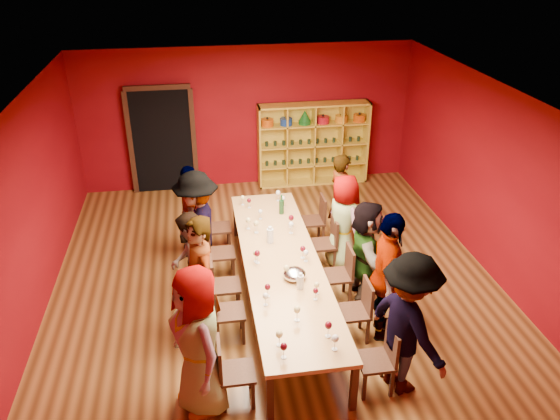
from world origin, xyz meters
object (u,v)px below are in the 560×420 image
object	(u,v)px
person_left_4	(192,210)
chair_person_right_3	(327,240)
chair_person_left_1	(223,309)
person_left_2	(191,266)
wine_bottle	(282,206)
chair_person_left_2	(220,283)
tasting_table	(282,264)
chair_person_left_3	(217,250)
person_right_2	(366,252)
chair_person_right_0	(382,356)
person_left_3	(198,228)
person_right_4	(341,199)
person_right_1	(387,277)
person_right_3	(344,222)
chair_person_right_1	(359,307)
chair_person_left_0	(230,369)
person_left_0	(198,342)
chair_person_right_2	(342,271)
chair_person_left_4	(214,225)
person_right_0	(408,325)
spittoon_bowl	(295,274)
shelving_unit	(313,140)
person_left_1	(200,283)

from	to	relation	value
person_left_4	chair_person_right_3	size ratio (longest dim) A/B	1.83
chair_person_left_1	person_left_4	size ratio (longest dim) A/B	0.55
person_left_2	wine_bottle	world-z (taller)	person_left_2
chair_person_left_2	chair_person_left_1	bearing A→B (deg)	-90.00
chair_person_left_2	tasting_table	bearing A→B (deg)	2.76
tasting_table	chair_person_left_3	distance (m)	1.27
chair_person_left_2	person_left_4	distance (m)	1.82
chair_person_left_3	person_right_2	bearing A→B (deg)	-22.80
chair_person_left_3	chair_person_right_0	world-z (taller)	same
person_left_3	person_right_4	world-z (taller)	person_left_3
person_left_3	person_right_1	distance (m)	3.03
chair_person_left_1	person_right_4	world-z (taller)	person_right_4
chair_person_right_3	person_right_3	bearing A→B (deg)	0.00
person_left_3	person_right_3	world-z (taller)	person_left_3
chair_person_left_1	chair_person_right_1	size ratio (longest dim) A/B	1.00
chair_person_left_2	person_right_1	world-z (taller)	person_right_1
chair_person_left_0	person_left_0	bearing A→B (deg)	180.00
chair_person_left_1	chair_person_right_2	world-z (taller)	same
person_right_2	person_left_2	bearing A→B (deg)	96.41
tasting_table	person_left_0	size ratio (longest dim) A/B	2.37
chair_person_left_2	person_left_4	world-z (taller)	person_left_4
chair_person_left_4	person_right_3	bearing A→B (deg)	-21.79
chair_person_left_4	person_right_3	world-z (taller)	person_right_3
person_left_2	chair_person_right_0	bearing A→B (deg)	59.85
person_right_3	person_right_0	bearing A→B (deg)	162.13
person_left_2	chair_person_right_2	world-z (taller)	person_left_2
person_right_2	spittoon_bowl	distance (m)	1.23
person_left_3	chair_person_right_0	world-z (taller)	person_left_3
chair_person_left_0	person_right_2	size ratio (longest dim) A/B	0.55
shelving_unit	person_left_3	bearing A→B (deg)	-126.65
shelving_unit	wine_bottle	xyz separation A→B (m)	(-1.16, -2.85, -0.10)
chair_person_right_0	chair_person_right_3	size ratio (longest dim) A/B	1.00
shelving_unit	person_right_2	bearing A→B (deg)	-91.88
person_left_0	chair_person_right_0	bearing A→B (deg)	67.98
chair_person_left_1	person_left_2	size ratio (longest dim) A/B	0.55
person_left_1	person_right_1	distance (m)	2.47
person_left_0	wine_bottle	distance (m)	3.60
chair_person_right_2	chair_person_left_1	bearing A→B (deg)	-161.17
chair_person_left_2	person_right_1	bearing A→B (deg)	-22.17
person_left_1	chair_person_right_2	xyz separation A→B (m)	(2.10, 0.62, -0.45)
chair_person_left_4	person_right_0	bearing A→B (deg)	-59.78
chair_person_left_1	chair_person_right_2	bearing A→B (deg)	18.83
person_left_2	person_right_1	size ratio (longest dim) A/B	0.86
chair_person_left_2	person_right_1	xyz separation A→B (m)	(2.17, -0.89, 0.45)
chair_person_right_1	chair_person_left_0	bearing A→B (deg)	-154.15
person_left_1	chair_person_left_2	size ratio (longest dim) A/B	2.13
chair_person_right_0	person_right_0	bearing A→B (deg)	0.00
chair_person_left_2	person_left_4	size ratio (longest dim) A/B	0.55
chair_person_left_1	chair_person_right_3	xyz separation A→B (m)	(1.82, 1.55, 0.00)
chair_person_left_1	chair_person_right_0	world-z (taller)	same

